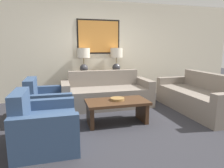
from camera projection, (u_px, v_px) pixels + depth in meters
ground_plane at (126, 128)px, 3.55m from camera, size 20.00×20.00×0.00m
back_wall at (98, 50)px, 5.57m from camera, size 8.37×0.12×2.65m
console_table at (101, 86)px, 5.50m from camera, size 1.35×0.36×0.73m
table_lamp_left at (84, 57)px, 5.24m from camera, size 0.33×0.33×0.67m
table_lamp_right at (116, 57)px, 5.47m from camera, size 0.33×0.33×0.67m
couch_by_back_wall at (107, 94)px, 4.86m from camera, size 2.13×0.90×0.84m
couch_by_side at (198, 98)px, 4.49m from camera, size 0.90×2.13×0.84m
coffee_table at (117, 107)px, 3.74m from camera, size 1.15×0.62×0.44m
decorative_bowl at (117, 99)px, 3.75m from camera, size 0.27×0.27×0.04m
armchair_near_back_wall at (48, 105)px, 3.98m from camera, size 0.85×0.97×0.83m
armchair_near_camera at (44, 127)px, 2.87m from camera, size 0.85×0.97×0.83m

